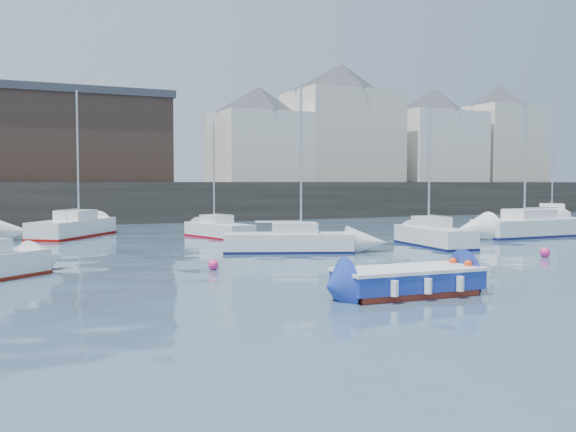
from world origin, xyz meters
name	(u,v)px	position (x,y,z in m)	size (l,w,h in m)	color
water	(479,293)	(0.00, 0.00, 0.00)	(220.00, 220.00, 0.00)	#2D4760
quay_wall	(159,202)	(0.00, 35.00, 1.50)	(90.00, 5.00, 3.00)	#28231E
land_strip	(116,198)	(0.00, 53.00, 1.40)	(90.00, 32.00, 2.80)	#28231E
bldg_east_a	(341,123)	(20.00, 42.00, 8.81)	(13.36, 13.36, 11.80)	beige
bldg_east_b	(434,136)	(31.00, 41.50, 7.87)	(11.88, 11.88, 9.95)	white
bldg_east_c	(500,134)	(40.00, 41.50, 8.37)	(11.14, 11.14, 10.95)	beige
bldg_east_d	(259,135)	(11.00, 41.50, 7.36)	(11.14, 11.14, 8.95)	white
warehouse	(63,138)	(-6.00, 43.00, 6.62)	(16.40, 10.40, 7.60)	#3D2D26
blue_dinghy	(408,280)	(-1.94, 0.51, 0.41)	(3.94, 2.11, 0.74)	maroon
sailboat_b	(289,241)	(-0.30, 11.26, 0.46)	(5.70, 3.71, 7.01)	silver
sailboat_c	(434,236)	(6.83, 10.64, 0.50)	(2.22, 5.13, 6.53)	silver
sailboat_d	(533,227)	(15.15, 12.66, 0.55)	(7.11, 2.31, 9.05)	silver
sailboat_f	(219,229)	(-0.64, 19.39, 0.44)	(2.61, 5.02, 6.24)	silver
sailboat_g	(551,216)	(26.06, 21.36, 0.51)	(6.61, 6.52, 8.90)	silver
sailboat_h	(73,227)	(-7.62, 23.35, 0.52)	(5.34, 6.19, 8.03)	silver
buoy_near	(213,270)	(-4.96, 7.45, 0.00)	(0.36, 0.36, 0.36)	#FA2986
buoy_mid	(545,257)	(8.16, 5.33, 0.00)	(0.40, 0.40, 0.40)	#FA2986
buoy_far	(305,245)	(1.79, 13.89, 0.00)	(0.45, 0.45, 0.45)	#FA2986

